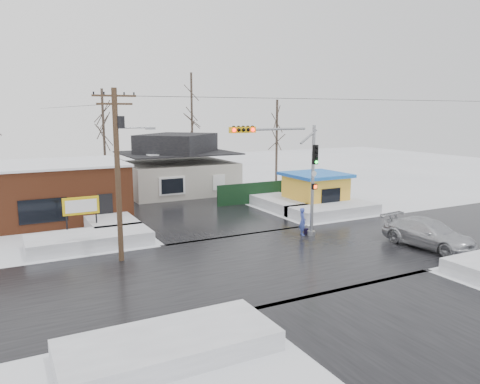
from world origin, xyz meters
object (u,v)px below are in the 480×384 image
car (428,234)px  utility_pole (119,165)px  pedestrian (303,222)px  marquee_sign (81,207)px  kiosk (315,190)px  traffic_signal (292,166)px

car → utility_pole: bearing=154.2°
pedestrian → marquee_sign: bearing=81.0°
kiosk → car: size_ratio=0.82×
utility_pole → pedestrian: (11.46, -0.18, -4.23)m
traffic_signal → kiosk: 10.43m
utility_pole → pedestrian: 12.21m
kiosk → pedestrian: bearing=-131.8°
car → pedestrian: bearing=124.9°
marquee_sign → traffic_signal: bearing=-29.7°
pedestrian → car: bearing=-121.6°
utility_pole → car: utility_pole is taller
pedestrian → car: 7.47m
utility_pole → car: bearing=-19.5°
kiosk → car: 12.36m
marquee_sign → pedestrian: size_ratio=1.44×
utility_pole → pedestrian: size_ratio=5.08×
traffic_signal → utility_pole: (-10.36, 0.53, 0.57)m
traffic_signal → kiosk: traffic_signal is taller
utility_pole → car: 17.90m
traffic_signal → kiosk: (7.07, 7.03, -3.08)m
marquee_sign → car: (17.45, -11.80, -1.11)m
utility_pole → car: size_ratio=1.61×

